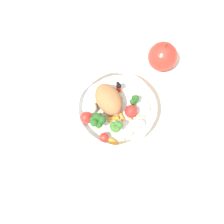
{
  "coord_description": "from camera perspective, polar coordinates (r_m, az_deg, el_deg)",
  "views": [
    {
      "loc": [
        0.23,
        -0.11,
        0.57
      ],
      "look_at": [
        0.0,
        -0.01,
        0.04
      ],
      "focal_mm": 37.6,
      "sensor_mm": 36.0,
      "label": 1
    }
  ],
  "objects": [
    {
      "name": "loose_apple",
      "position": [
        0.69,
        12.19,
        13.05
      ],
      "size": [
        0.08,
        0.08,
        0.09
      ],
      "color": "red",
      "rests_on": "ground_plane"
    },
    {
      "name": "ground_plane",
      "position": [
        0.63,
        0.34,
        -0.74
      ],
      "size": [
        2.4,
        2.4,
        0.0
      ],
      "primitive_type": "plane",
      "color": "silver"
    },
    {
      "name": "food_container",
      "position": [
        0.6,
        -0.36,
        0.34
      ],
      "size": [
        0.22,
        0.22,
        0.07
      ],
      "color": "white",
      "rests_on": "ground_plane"
    }
  ]
}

